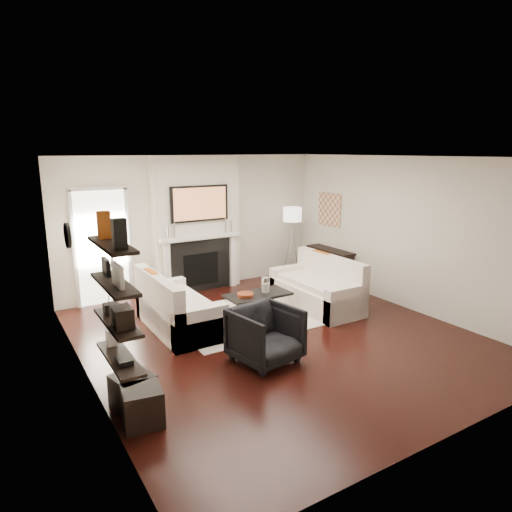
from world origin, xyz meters
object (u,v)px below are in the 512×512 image
armchair (266,332)px  lamp_left_shade (111,233)px  loveseat_right_base (316,296)px  ottoman_near (133,392)px  coffee_table (258,295)px  loveseat_left_base (180,316)px  lamp_right_shade (292,214)px

armchair → lamp_left_shade: bearing=104.2°
loveseat_right_base → armchair: 2.38m
loveseat_right_base → lamp_left_shade: (-3.20, 1.50, 1.24)m
loveseat_right_base → ottoman_near: bearing=-157.5°
coffee_table → ottoman_near: (-2.66, -1.70, -0.20)m
loveseat_left_base → armchair: bearing=-71.6°
loveseat_right_base → ottoman_near: loveseat_right_base is taller
loveseat_right_base → lamp_left_shade: bearing=154.9°
loveseat_left_base → lamp_left_shade: lamp_left_shade is taller
loveseat_left_base → ottoman_near: loveseat_left_base is taller
armchair → ottoman_near: size_ratio=2.06×
loveseat_left_base → lamp_right_shade: (3.20, 1.41, 1.24)m
coffee_table → ottoman_near: 3.17m
lamp_right_shade → ottoman_near: lamp_right_shade is taller
loveseat_left_base → armchair: (0.56, -1.68, 0.20)m
loveseat_left_base → lamp_left_shade: (-0.70, 1.18, 1.24)m
lamp_right_shade → loveseat_right_base: bearing=-112.0°
loveseat_left_base → lamp_right_shade: lamp_right_shade is taller
loveseat_left_base → armchair: size_ratio=2.18×
loveseat_right_base → lamp_left_shade: size_ratio=4.50×
armchair → lamp_right_shade: size_ratio=2.06×
loveseat_right_base → coffee_table: (-1.16, 0.12, 0.19)m
ottoman_near → lamp_left_shade: bearing=78.6°
loveseat_right_base → ottoman_near: 4.14m
loveseat_right_base → ottoman_near: size_ratio=4.50×
lamp_left_shade → lamp_right_shade: same height
coffee_table → ottoman_near: coffee_table is taller
coffee_table → lamp_right_shade: (1.86, 1.61, 1.05)m
armchair → coffee_table: bearing=52.3°
loveseat_right_base → coffee_table: bearing=174.3°
loveseat_left_base → lamp_left_shade: size_ratio=4.50×
ottoman_near → coffee_table: bearing=32.6°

